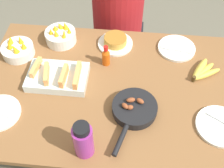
{
  "coord_description": "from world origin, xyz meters",
  "views": [
    {
      "loc": [
        0.09,
        -0.92,
        1.91
      ],
      "look_at": [
        0.0,
        0.0,
        0.75
      ],
      "focal_mm": 45.0,
      "sensor_mm": 36.0,
      "label": 1
    }
  ],
  "objects_px": {
    "empty_plate_far_left": "(220,126)",
    "person_figure": "(117,32)",
    "fruit_bowl_mango": "(61,36)",
    "fruit_bowl_citrus": "(18,49)",
    "frittata_plate_center": "(115,42)",
    "melon_tray": "(58,77)",
    "empty_plate_far_right": "(176,48)",
    "hot_sauce_bottle": "(106,56)",
    "banana_bunch": "(203,71)",
    "skillet": "(134,109)",
    "water_bottle": "(83,140)"
  },
  "relations": [
    {
      "from": "water_bottle",
      "to": "person_figure",
      "type": "xyz_separation_m",
      "value": [
        0.06,
        1.08,
        -0.32
      ]
    },
    {
      "from": "melon_tray",
      "to": "person_figure",
      "type": "xyz_separation_m",
      "value": [
        0.27,
        0.69,
        -0.26
      ]
    },
    {
      "from": "empty_plate_far_left",
      "to": "fruit_bowl_mango",
      "type": "relative_size",
      "value": 1.26
    },
    {
      "from": "person_figure",
      "to": "banana_bunch",
      "type": "bearing_deg",
      "value": -47.1
    },
    {
      "from": "melon_tray",
      "to": "empty_plate_far_left",
      "type": "relative_size",
      "value": 1.39
    },
    {
      "from": "fruit_bowl_mango",
      "to": "fruit_bowl_citrus",
      "type": "distance_m",
      "value": 0.26
    },
    {
      "from": "empty_plate_far_left",
      "to": "person_figure",
      "type": "relative_size",
      "value": 0.19
    },
    {
      "from": "water_bottle",
      "to": "frittata_plate_center",
      "type": "bearing_deg",
      "value": 84.05
    },
    {
      "from": "melon_tray",
      "to": "skillet",
      "type": "bearing_deg",
      "value": -21.71
    },
    {
      "from": "banana_bunch",
      "to": "water_bottle",
      "type": "bearing_deg",
      "value": -137.84
    },
    {
      "from": "empty_plate_far_left",
      "to": "water_bottle",
      "type": "height_order",
      "value": "water_bottle"
    },
    {
      "from": "empty_plate_far_right",
      "to": "water_bottle",
      "type": "bearing_deg",
      "value": -122.21
    },
    {
      "from": "skillet",
      "to": "empty_plate_far_right",
      "type": "distance_m",
      "value": 0.53
    },
    {
      "from": "fruit_bowl_mango",
      "to": "hot_sauce_bottle",
      "type": "bearing_deg",
      "value": -28.62
    },
    {
      "from": "melon_tray",
      "to": "frittata_plate_center",
      "type": "height_order",
      "value": "melon_tray"
    },
    {
      "from": "water_bottle",
      "to": "hot_sauce_bottle",
      "type": "relative_size",
      "value": 1.57
    },
    {
      "from": "skillet",
      "to": "frittata_plate_center",
      "type": "height_order",
      "value": "skillet"
    },
    {
      "from": "empty_plate_far_right",
      "to": "fruit_bowl_mango",
      "type": "bearing_deg",
      "value": 179.76
    },
    {
      "from": "melon_tray",
      "to": "empty_plate_far_right",
      "type": "distance_m",
      "value": 0.72
    },
    {
      "from": "empty_plate_far_left",
      "to": "person_figure",
      "type": "bearing_deg",
      "value": 122.48
    },
    {
      "from": "skillet",
      "to": "person_figure",
      "type": "height_order",
      "value": "person_figure"
    },
    {
      "from": "melon_tray",
      "to": "empty_plate_far_right",
      "type": "height_order",
      "value": "melon_tray"
    },
    {
      "from": "empty_plate_far_left",
      "to": "fruit_bowl_citrus",
      "type": "xyz_separation_m",
      "value": [
        -1.12,
        0.39,
        0.03
      ]
    },
    {
      "from": "fruit_bowl_citrus",
      "to": "water_bottle",
      "type": "bearing_deg",
      "value": -49.5
    },
    {
      "from": "banana_bunch",
      "to": "fruit_bowl_mango",
      "type": "relative_size",
      "value": 1.0
    },
    {
      "from": "melon_tray",
      "to": "skillet",
      "type": "height_order",
      "value": "melon_tray"
    },
    {
      "from": "banana_bunch",
      "to": "empty_plate_far_left",
      "type": "xyz_separation_m",
      "value": [
        0.05,
        -0.34,
        -0.01
      ]
    },
    {
      "from": "banana_bunch",
      "to": "empty_plate_far_left",
      "type": "relative_size",
      "value": 0.8
    },
    {
      "from": "frittata_plate_center",
      "to": "fruit_bowl_citrus",
      "type": "height_order",
      "value": "fruit_bowl_citrus"
    },
    {
      "from": "melon_tray",
      "to": "fruit_bowl_citrus",
      "type": "xyz_separation_m",
      "value": [
        -0.28,
        0.18,
        0.0
      ]
    },
    {
      "from": "banana_bunch",
      "to": "hot_sauce_bottle",
      "type": "distance_m",
      "value": 0.54
    },
    {
      "from": "empty_plate_far_right",
      "to": "skillet",
      "type": "bearing_deg",
      "value": -115.97
    },
    {
      "from": "person_figure",
      "to": "fruit_bowl_citrus",
      "type": "bearing_deg",
      "value": -136.83
    },
    {
      "from": "fruit_bowl_citrus",
      "to": "hot_sauce_bottle",
      "type": "height_order",
      "value": "hot_sauce_bottle"
    },
    {
      "from": "frittata_plate_center",
      "to": "empty_plate_far_right",
      "type": "height_order",
      "value": "frittata_plate_center"
    },
    {
      "from": "frittata_plate_center",
      "to": "person_figure",
      "type": "relative_size",
      "value": 0.17
    },
    {
      "from": "frittata_plate_center",
      "to": "empty_plate_far_left",
      "type": "height_order",
      "value": "frittata_plate_center"
    },
    {
      "from": "banana_bunch",
      "to": "skillet",
      "type": "xyz_separation_m",
      "value": [
        -0.37,
        -0.3,
        0.01
      ]
    },
    {
      "from": "skillet",
      "to": "person_figure",
      "type": "distance_m",
      "value": 0.9
    },
    {
      "from": "frittata_plate_center",
      "to": "hot_sauce_bottle",
      "type": "relative_size",
      "value": 1.58
    },
    {
      "from": "hot_sauce_bottle",
      "to": "banana_bunch",
      "type": "bearing_deg",
      "value": -2.42
    },
    {
      "from": "banana_bunch",
      "to": "empty_plate_far_right",
      "type": "bearing_deg",
      "value": 126.4
    },
    {
      "from": "skillet",
      "to": "fruit_bowl_citrus",
      "type": "relative_size",
      "value": 2.03
    },
    {
      "from": "melon_tray",
      "to": "fruit_bowl_citrus",
      "type": "relative_size",
      "value": 1.73
    },
    {
      "from": "fruit_bowl_mango",
      "to": "fruit_bowl_citrus",
      "type": "relative_size",
      "value": 0.99
    },
    {
      "from": "melon_tray",
      "to": "banana_bunch",
      "type": "bearing_deg",
      "value": 9.26
    },
    {
      "from": "banana_bunch",
      "to": "fruit_bowl_mango",
      "type": "bearing_deg",
      "value": 167.59
    },
    {
      "from": "skillet",
      "to": "fruit_bowl_mango",
      "type": "xyz_separation_m",
      "value": [
        -0.47,
        0.48,
        0.02
      ]
    },
    {
      "from": "frittata_plate_center",
      "to": "empty_plate_far_left",
      "type": "xyz_separation_m",
      "value": [
        0.55,
        -0.52,
        -0.02
      ]
    },
    {
      "from": "water_bottle",
      "to": "fruit_bowl_mango",
      "type": "bearing_deg",
      "value": 110.2
    }
  ]
}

